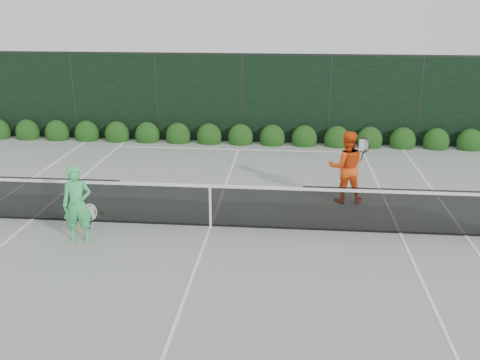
{
  "coord_description": "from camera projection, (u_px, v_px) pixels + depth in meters",
  "views": [
    {
      "loc": [
        1.67,
        -10.79,
        4.77
      ],
      "look_at": [
        0.63,
        0.3,
        1.0
      ],
      "focal_mm": 40.0,
      "sensor_mm": 36.0,
      "label": 1
    }
  ],
  "objects": [
    {
      "name": "ground",
      "position": [
        211.0,
        226.0,
        11.85
      ],
      "size": [
        80.0,
        80.0,
        0.0
      ],
      "primitive_type": "plane",
      "color": "gray",
      "rests_on": "ground"
    },
    {
      "name": "tennis_net",
      "position": [
        209.0,
        204.0,
        11.68
      ],
      "size": [
        12.9,
        0.1,
        1.07
      ],
      "color": "black",
      "rests_on": "ground"
    },
    {
      "name": "player_woman",
      "position": [
        77.0,
        204.0,
        10.89
      ],
      "size": [
        0.67,
        0.51,
        1.62
      ],
      "rotation": [
        0.0,
        0.0,
        0.22
      ],
      "color": "#3FD771",
      "rests_on": "ground"
    },
    {
      "name": "player_man",
      "position": [
        346.0,
        167.0,
        13.02
      ],
      "size": [
        0.95,
        0.73,
        1.79
      ],
      "rotation": [
        0.0,
        0.0,
        3.21
      ],
      "color": "#FF5315",
      "rests_on": "ground"
    },
    {
      "name": "court_lines",
      "position": [
        211.0,
        226.0,
        11.85
      ],
      "size": [
        11.03,
        23.83,
        0.01
      ],
      "color": "white",
      "rests_on": "ground"
    },
    {
      "name": "windscreen_fence",
      "position": [
        185.0,
        208.0,
        8.81
      ],
      "size": [
        32.0,
        21.07,
        3.06
      ],
      "color": "black",
      "rests_on": "ground"
    },
    {
      "name": "hedge_row",
      "position": [
        241.0,
        137.0,
        18.52
      ],
      "size": [
        31.66,
        0.65,
        0.94
      ],
      "color": "#14380F",
      "rests_on": "ground"
    },
    {
      "name": "tennis_balls",
      "position": [
        84.0,
        223.0,
        11.92
      ],
      "size": [
        0.39,
        1.13,
        0.07
      ],
      "color": "#CED72F",
      "rests_on": "ground"
    }
  ]
}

